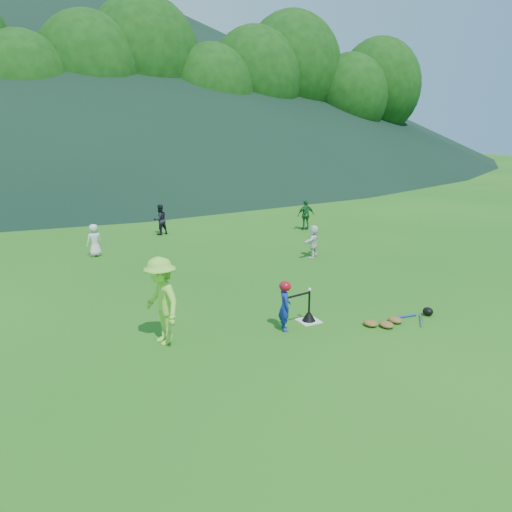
{
  "coord_description": "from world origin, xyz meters",
  "views": [
    {
      "loc": [
        -5.74,
        -8.51,
        4.17
      ],
      "look_at": [
        0.0,
        2.5,
        0.9
      ],
      "focal_mm": 35.0,
      "sensor_mm": 36.0,
      "label": 1
    }
  ],
  "objects_px": {
    "home_plate": "(309,321)",
    "batter_child": "(285,306)",
    "fielder_a": "(94,240)",
    "equipment_pile": "(396,320)",
    "adult_coach": "(161,301)",
    "fielder_c": "(306,215)",
    "fielder_b": "(160,220)",
    "batting_tee": "(309,316)",
    "fielder_d": "(313,241)"
  },
  "relations": [
    {
      "from": "fielder_b",
      "to": "fielder_d",
      "type": "relative_size",
      "value": 1.12
    },
    {
      "from": "fielder_a",
      "to": "batting_tee",
      "type": "relative_size",
      "value": 1.57
    },
    {
      "from": "batter_child",
      "to": "equipment_pile",
      "type": "bearing_deg",
      "value": -89.14
    },
    {
      "from": "fielder_b",
      "to": "fielder_c",
      "type": "bearing_deg",
      "value": 145.98
    },
    {
      "from": "home_plate",
      "to": "fielder_c",
      "type": "xyz_separation_m",
      "value": [
        5.34,
        8.34,
        0.61
      ]
    },
    {
      "from": "fielder_a",
      "to": "fielder_c",
      "type": "relative_size",
      "value": 0.85
    },
    {
      "from": "batter_child",
      "to": "adult_coach",
      "type": "distance_m",
      "value": 2.54
    },
    {
      "from": "adult_coach",
      "to": "fielder_a",
      "type": "distance_m",
      "value": 7.55
    },
    {
      "from": "batter_child",
      "to": "fielder_d",
      "type": "relative_size",
      "value": 0.99
    },
    {
      "from": "home_plate",
      "to": "fielder_a",
      "type": "bearing_deg",
      "value": 111.27
    },
    {
      "from": "batter_child",
      "to": "fielder_d",
      "type": "height_order",
      "value": "fielder_d"
    },
    {
      "from": "fielder_b",
      "to": "equipment_pile",
      "type": "relative_size",
      "value": 0.66
    },
    {
      "from": "adult_coach",
      "to": "equipment_pile",
      "type": "relative_size",
      "value": 0.97
    },
    {
      "from": "adult_coach",
      "to": "fielder_b",
      "type": "distance_m",
      "value": 10.22
    },
    {
      "from": "adult_coach",
      "to": "equipment_pile",
      "type": "height_order",
      "value": "adult_coach"
    },
    {
      "from": "fielder_c",
      "to": "equipment_pile",
      "type": "height_order",
      "value": "fielder_c"
    },
    {
      "from": "adult_coach",
      "to": "fielder_c",
      "type": "distance_m",
      "value": 11.62
    },
    {
      "from": "batter_child",
      "to": "fielder_c",
      "type": "xyz_separation_m",
      "value": [
        6.05,
        8.49,
        0.1
      ]
    },
    {
      "from": "home_plate",
      "to": "batter_child",
      "type": "bearing_deg",
      "value": -167.65
    },
    {
      "from": "batter_child",
      "to": "fielder_b",
      "type": "xyz_separation_m",
      "value": [
        0.5,
        10.35,
        0.07
      ]
    },
    {
      "from": "home_plate",
      "to": "fielder_d",
      "type": "xyz_separation_m",
      "value": [
        3.17,
        4.56,
        0.52
      ]
    },
    {
      "from": "adult_coach",
      "to": "fielder_c",
      "type": "height_order",
      "value": "adult_coach"
    },
    {
      "from": "equipment_pile",
      "to": "home_plate",
      "type": "bearing_deg",
      "value": 150.18
    },
    {
      "from": "batter_child",
      "to": "fielder_b",
      "type": "bearing_deg",
      "value": 16.55
    },
    {
      "from": "fielder_c",
      "to": "batting_tee",
      "type": "bearing_deg",
      "value": 62.57
    },
    {
      "from": "batter_child",
      "to": "fielder_b",
      "type": "height_order",
      "value": "fielder_b"
    },
    {
      "from": "batter_child",
      "to": "batting_tee",
      "type": "bearing_deg",
      "value": -58.34
    },
    {
      "from": "home_plate",
      "to": "adult_coach",
      "type": "height_order",
      "value": "adult_coach"
    },
    {
      "from": "home_plate",
      "to": "batter_child",
      "type": "distance_m",
      "value": 0.89
    },
    {
      "from": "fielder_b",
      "to": "fielder_c",
      "type": "height_order",
      "value": "fielder_c"
    },
    {
      "from": "home_plate",
      "to": "fielder_c",
      "type": "height_order",
      "value": "fielder_c"
    },
    {
      "from": "fielder_a",
      "to": "home_plate",
      "type": "bearing_deg",
      "value": 95.04
    },
    {
      "from": "home_plate",
      "to": "batting_tee",
      "type": "bearing_deg",
      "value": 0.0
    },
    {
      "from": "batter_child",
      "to": "fielder_d",
      "type": "xyz_separation_m",
      "value": [
        3.88,
        4.72,
        0.01
      ]
    },
    {
      "from": "fielder_b",
      "to": "equipment_pile",
      "type": "bearing_deg",
      "value": 83.92
    },
    {
      "from": "batter_child",
      "to": "fielder_c",
      "type": "distance_m",
      "value": 10.43
    },
    {
      "from": "fielder_a",
      "to": "adult_coach",
      "type": "bearing_deg",
      "value": 73.32
    },
    {
      "from": "home_plate",
      "to": "fielder_c",
      "type": "bearing_deg",
      "value": 57.38
    },
    {
      "from": "batting_tee",
      "to": "home_plate",
      "type": "bearing_deg",
      "value": 0.0
    },
    {
      "from": "adult_coach",
      "to": "fielder_b",
      "type": "relative_size",
      "value": 1.46
    },
    {
      "from": "batter_child",
      "to": "fielder_a",
      "type": "xyz_separation_m",
      "value": [
        -2.39,
        8.11,
        0.01
      ]
    },
    {
      "from": "batting_tee",
      "to": "equipment_pile",
      "type": "bearing_deg",
      "value": -29.82
    },
    {
      "from": "fielder_b",
      "to": "fielder_d",
      "type": "height_order",
      "value": "fielder_b"
    },
    {
      "from": "fielder_b",
      "to": "batter_child",
      "type": "bearing_deg",
      "value": 71.73
    },
    {
      "from": "fielder_a",
      "to": "batting_tee",
      "type": "distance_m",
      "value": 8.55
    },
    {
      "from": "adult_coach",
      "to": "batting_tee",
      "type": "height_order",
      "value": "adult_coach"
    },
    {
      "from": "home_plate",
      "to": "batting_tee",
      "type": "distance_m",
      "value": 0.12
    },
    {
      "from": "home_plate",
      "to": "fielder_b",
      "type": "bearing_deg",
      "value": 91.19
    },
    {
      "from": "fielder_a",
      "to": "equipment_pile",
      "type": "xyz_separation_m",
      "value": [
        4.74,
        -8.9,
        -0.47
      ]
    },
    {
      "from": "fielder_a",
      "to": "equipment_pile",
      "type": "bearing_deg",
      "value": 101.8
    }
  ]
}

